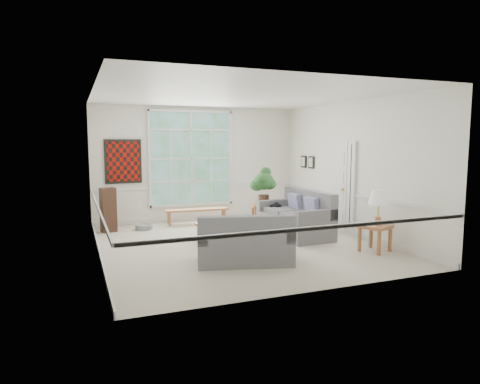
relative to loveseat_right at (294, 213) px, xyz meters
name	(u,v)px	position (x,y,z in m)	size (l,w,h in m)	color
floor	(239,244)	(-1.43, -0.28, -0.51)	(5.50, 6.00, 0.01)	beige
ceiling	(239,95)	(-1.43, -0.28, 2.49)	(5.50, 6.00, 0.02)	white
wall_back	(198,164)	(-1.43, 2.72, 0.99)	(5.50, 0.02, 3.00)	white
wall_front	(318,185)	(-1.43, -3.28, 0.99)	(5.50, 0.02, 3.00)	white
wall_left	(96,175)	(-4.18, -0.28, 0.99)	(0.02, 6.00, 3.00)	white
wall_right	(353,168)	(1.32, -0.28, 0.99)	(0.02, 6.00, 3.00)	white
window_back	(191,158)	(-1.63, 2.68, 1.14)	(2.30, 0.08, 2.40)	white
entry_door	(335,185)	(1.28, 0.32, 0.54)	(0.08, 0.90, 2.10)	white
door_sidelight	(352,184)	(1.28, -0.31, 0.64)	(0.08, 0.26, 1.90)	white
wall_art	(123,161)	(-3.38, 2.67, 1.09)	(0.90, 0.06, 1.10)	#590D07
wall_frame_near	(311,162)	(1.28, 1.47, 1.04)	(0.04, 0.26, 0.32)	black
wall_frame_far	(303,162)	(1.28, 1.87, 1.04)	(0.04, 0.26, 0.32)	black
loveseat_right	(294,213)	(0.00, 0.00, 0.00)	(0.97, 1.87, 1.01)	slate
loveseat_front	(245,238)	(-1.84, -1.58, -0.07)	(1.62, 0.84, 0.88)	slate
coffee_table	(222,232)	(-1.68, 0.07, -0.31)	(1.05, 0.57, 0.39)	#A26339
pewter_bowl	(225,221)	(-1.62, 0.05, -0.08)	(0.29, 0.29, 0.07)	#A2A1A7
window_bench	(197,216)	(-1.64, 2.18, -0.32)	(1.61, 0.31, 0.38)	#A26339
end_table	(263,215)	(-0.23, 1.19, -0.23)	(0.56, 0.56, 0.56)	#A26339
houseplant	(264,185)	(-0.22, 1.18, 0.52)	(0.54, 0.54, 0.92)	#265828
side_table	(375,238)	(0.77, -1.79, -0.25)	(0.51, 0.51, 0.52)	#A26339
table_lamp	(378,207)	(0.82, -1.79, 0.35)	(0.39, 0.39, 0.67)	white
pet_bed	(144,227)	(-3.03, 1.92, -0.44)	(0.42, 0.42, 0.12)	gray
floor_speaker	(108,210)	(-3.83, 1.92, 0.01)	(0.32, 0.25, 1.03)	#382217
cat	(276,206)	(-0.14, 0.65, 0.08)	(0.30, 0.21, 0.14)	black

